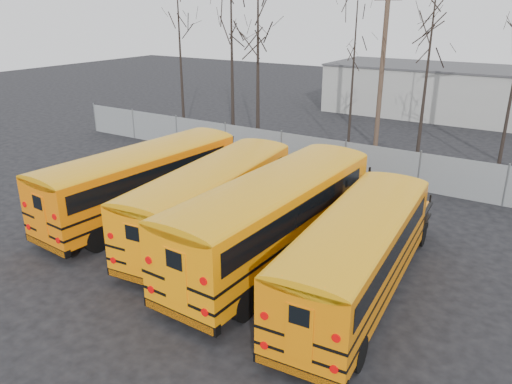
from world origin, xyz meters
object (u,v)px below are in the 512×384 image
Objects in this scene: bus_c at (278,210)px; bus_d at (360,247)px; bus_b at (215,194)px; utility_pole_left at (382,69)px; bus_a at (146,176)px.

bus_c is 3.52m from bus_d.
bus_d is at bearing -15.81° from bus_b.
bus_c reaches higher than bus_b.
bus_b is 3.19m from bus_c.
utility_pole_left reaches higher than bus_c.
bus_a is 3.84m from bus_b.
bus_a reaches higher than bus_b.
bus_d is at bearing -10.41° from bus_c.
bus_b is at bearing 3.46° from bus_a.
bus_b is 1.14× the size of utility_pole_left.
utility_pole_left is at bearing 103.78° from bus_d.
utility_pole_left reaches higher than bus_d.
bus_c is 17.73m from utility_pole_left.
bus_d is (3.43, -0.76, -0.21)m from bus_c.
bus_a is 1.06× the size of bus_d.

